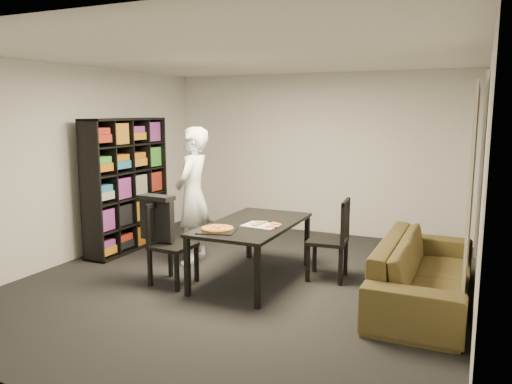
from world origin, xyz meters
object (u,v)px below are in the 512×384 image
at_px(chair_right, 336,234).
at_px(sofa, 424,271).
at_px(chair_left, 166,237).
at_px(person, 193,196).
at_px(bookshelf, 127,185).
at_px(dining_table, 253,228).
at_px(baking_tray, 217,231).
at_px(pepperoni_pizza, 217,229).

distance_m(chair_right, sofa, 1.11).
relative_size(chair_left, person, 0.53).
relative_size(bookshelf, person, 1.06).
distance_m(dining_table, chair_left, 1.01).
height_order(bookshelf, chair_left, bookshelf).
xyz_separation_m(bookshelf, chair_right, (3.11, -0.07, -0.39)).
bearing_deg(baking_tray, chair_left, 176.94).
height_order(chair_left, sofa, chair_left).
xyz_separation_m(chair_left, baking_tray, (0.69, -0.04, 0.15)).
bearing_deg(bookshelf, baking_tray, -26.87).
distance_m(chair_left, sofa, 2.89).
distance_m(dining_table, sofa, 1.97).
relative_size(bookshelf, pepperoni_pizza, 5.43).
relative_size(dining_table, chair_left, 1.74).
bearing_deg(chair_right, bookshelf, -96.73).
relative_size(bookshelf, dining_table, 1.14).
height_order(chair_right, person, person).
relative_size(baking_tray, pepperoni_pizza, 1.14).
distance_m(dining_table, pepperoni_pizza, 0.56).
bearing_deg(sofa, bookshelf, 84.91).
xyz_separation_m(chair_left, pepperoni_pizza, (0.68, -0.01, 0.18)).
bearing_deg(person, dining_table, 63.78).
bearing_deg(person, pepperoni_pizza, 35.51).
distance_m(baking_tray, pepperoni_pizza, 0.04).
relative_size(bookshelf, chair_left, 1.98).
xyz_separation_m(pepperoni_pizza, sofa, (2.13, 0.63, -0.39)).
bearing_deg(pepperoni_pizza, baking_tray, -79.54).
height_order(baking_tray, pepperoni_pizza, pepperoni_pizza).
distance_m(dining_table, person, 1.09).
bearing_deg(pepperoni_pizza, dining_table, 70.56).
height_order(dining_table, person, person).
height_order(pepperoni_pizza, sofa, pepperoni_pizza).
bearing_deg(chair_right, dining_table, -70.77).
bearing_deg(dining_table, bookshelf, 167.78).
height_order(chair_left, baking_tray, chair_left).
bearing_deg(chair_right, sofa, 68.46).
bearing_deg(dining_table, chair_left, -149.24).
bearing_deg(bookshelf, chair_left, -36.39).
distance_m(person, pepperoni_pizza, 1.18).
xyz_separation_m(dining_table, chair_right, (0.90, 0.41, -0.08)).
bearing_deg(pepperoni_pizza, bookshelf, 153.74).
distance_m(chair_right, baking_tray, 1.45).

